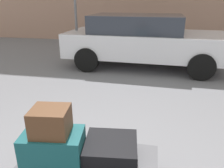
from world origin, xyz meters
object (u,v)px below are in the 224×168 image
duffel_bag_brown_topmost_pile (51,121)px  bollard_kerb_near (205,50)px  luggage_cart (89,167)px  suitcase_black_rear_left (111,151)px  parked_car (143,40)px  duffel_bag_teal_front_left (54,149)px  no_parking_sign (76,11)px

duffel_bag_brown_topmost_pile → bollard_kerb_near: bearing=60.5°
luggage_cart → duffel_bag_brown_topmost_pile: bearing=-159.6°
suitcase_black_rear_left → parked_car: size_ratio=0.11×
duffel_bag_brown_topmost_pile → bollard_kerb_near: duffel_bag_brown_topmost_pile is taller
duffel_bag_brown_topmost_pile → parked_car: bearing=76.7°
duffel_bag_teal_front_left → parked_car: parked_car is taller
bollard_kerb_near → suitcase_black_rear_left: bearing=-108.6°
suitcase_black_rear_left → parked_car: 4.55m
luggage_cart → parked_car: (0.22, 4.58, 0.49)m
duffel_bag_teal_front_left → luggage_cart: bearing=12.8°
duffel_bag_teal_front_left → bollard_kerb_near: duffel_bag_teal_front_left is taller
bollard_kerb_near → no_parking_sign: no_parking_sign is taller
suitcase_black_rear_left → bollard_kerb_near: bollard_kerb_near is taller
duffel_bag_brown_topmost_pile → bollard_kerb_near: size_ratio=0.54×
parked_car → bollard_kerb_near: parked_car is taller
bollard_kerb_near → luggage_cart: bearing=-110.3°
bollard_kerb_near → parked_car: bearing=-147.7°
duffel_bag_brown_topmost_pile → parked_car: 4.72m
luggage_cart → no_parking_sign: bearing=110.3°
luggage_cart → duffel_bag_brown_topmost_pile: size_ratio=4.10×
parked_car → no_parking_sign: (-1.91, -0.02, 0.74)m
luggage_cart → duffel_bag_brown_topmost_pile: 0.63m
luggage_cart → parked_car: size_ratio=0.30×
luggage_cart → suitcase_black_rear_left: (0.21, 0.04, 0.18)m
duffel_bag_brown_topmost_pile → parked_car: parked_car is taller
luggage_cart → bollard_kerb_near: (2.15, 5.80, 0.03)m
bollard_kerb_near → no_parking_sign: (-3.84, -1.24, 1.20)m
luggage_cart → bollard_kerb_near: size_ratio=2.19×
parked_car → no_parking_sign: 2.05m
suitcase_black_rear_left → no_parking_sign: (-1.90, 4.51, 1.05)m
luggage_cart → duffel_bag_teal_front_left: size_ratio=2.43×
duffel_bag_teal_front_left → suitcase_black_rear_left: (0.51, 0.15, -0.06)m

